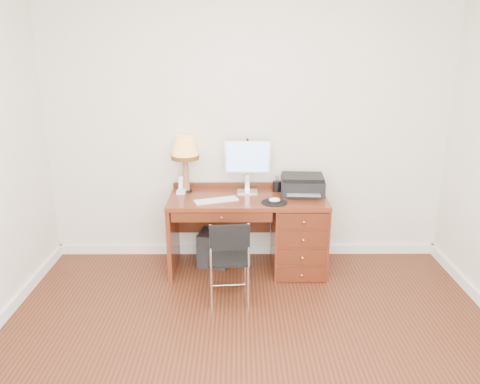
{
  "coord_description": "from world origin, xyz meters",
  "views": [
    {
      "loc": [
        -0.09,
        -2.85,
        2.15
      ],
      "look_at": [
        -0.07,
        1.2,
        0.86
      ],
      "focal_mm": 35.0,
      "sensor_mm": 36.0,
      "label": 1
    }
  ],
  "objects_px": {
    "monitor": "(247,160)",
    "chair": "(229,254)",
    "leg_lamp": "(185,151)",
    "printer": "(302,185)",
    "phone": "(181,189)",
    "desk": "(280,229)",
    "equipment_box": "(214,248)"
  },
  "relations": [
    {
      "from": "monitor",
      "to": "chair",
      "type": "height_order",
      "value": "monitor"
    },
    {
      "from": "leg_lamp",
      "to": "chair",
      "type": "distance_m",
      "value": 1.17
    },
    {
      "from": "printer",
      "to": "phone",
      "type": "xyz_separation_m",
      "value": [
        -1.18,
        0.0,
        -0.04
      ]
    },
    {
      "from": "desk",
      "to": "phone",
      "type": "xyz_separation_m",
      "value": [
        -0.97,
        0.1,
        0.39
      ]
    },
    {
      "from": "leg_lamp",
      "to": "chair",
      "type": "bearing_deg",
      "value": -62.82
    },
    {
      "from": "chair",
      "to": "phone",
      "type": "bearing_deg",
      "value": 117.53
    },
    {
      "from": "leg_lamp",
      "to": "phone",
      "type": "height_order",
      "value": "leg_lamp"
    },
    {
      "from": "printer",
      "to": "leg_lamp",
      "type": "relative_size",
      "value": 0.78
    },
    {
      "from": "monitor",
      "to": "chair",
      "type": "distance_m",
      "value": 1.05
    },
    {
      "from": "desk",
      "to": "leg_lamp",
      "type": "xyz_separation_m",
      "value": [
        -0.93,
        0.17,
        0.75
      ]
    },
    {
      "from": "monitor",
      "to": "leg_lamp",
      "type": "relative_size",
      "value": 0.92
    },
    {
      "from": "phone",
      "to": "equipment_box",
      "type": "distance_m",
      "value": 0.7
    },
    {
      "from": "desk",
      "to": "monitor",
      "type": "bearing_deg",
      "value": 153.23
    },
    {
      "from": "chair",
      "to": "printer",
      "type": "bearing_deg",
      "value": 43.4
    },
    {
      "from": "phone",
      "to": "chair",
      "type": "relative_size",
      "value": 0.22
    },
    {
      "from": "monitor",
      "to": "printer",
      "type": "height_order",
      "value": "monitor"
    },
    {
      "from": "phone",
      "to": "monitor",
      "type": "bearing_deg",
      "value": 12.47
    },
    {
      "from": "printer",
      "to": "equipment_box",
      "type": "height_order",
      "value": "printer"
    },
    {
      "from": "monitor",
      "to": "equipment_box",
      "type": "distance_m",
      "value": 0.96
    },
    {
      "from": "desk",
      "to": "equipment_box",
      "type": "xyz_separation_m",
      "value": [
        -0.66,
        0.1,
        -0.24
      ]
    },
    {
      "from": "phone",
      "to": "leg_lamp",
      "type": "bearing_deg",
      "value": 65.79
    },
    {
      "from": "monitor",
      "to": "desk",
      "type": "bearing_deg",
      "value": -25.55
    },
    {
      "from": "desk",
      "to": "equipment_box",
      "type": "relative_size",
      "value": 4.39
    },
    {
      "from": "chair",
      "to": "equipment_box",
      "type": "xyz_separation_m",
      "value": [
        -0.16,
        0.77,
        -0.3
      ]
    },
    {
      "from": "desk",
      "to": "phone",
      "type": "height_order",
      "value": "phone"
    },
    {
      "from": "monitor",
      "to": "chair",
      "type": "xyz_separation_m",
      "value": [
        -0.17,
        -0.84,
        -0.6
      ]
    },
    {
      "from": "leg_lamp",
      "to": "equipment_box",
      "type": "height_order",
      "value": "leg_lamp"
    },
    {
      "from": "chair",
      "to": "equipment_box",
      "type": "distance_m",
      "value": 0.84
    },
    {
      "from": "printer",
      "to": "leg_lamp",
      "type": "height_order",
      "value": "leg_lamp"
    },
    {
      "from": "leg_lamp",
      "to": "monitor",
      "type": "bearing_deg",
      "value": -0.66
    },
    {
      "from": "desk",
      "to": "printer",
      "type": "xyz_separation_m",
      "value": [
        0.21,
        0.1,
        0.43
      ]
    },
    {
      "from": "desk",
      "to": "leg_lamp",
      "type": "distance_m",
      "value": 1.2
    }
  ]
}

